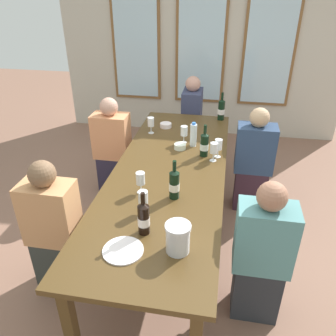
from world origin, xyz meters
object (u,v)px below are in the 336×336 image
at_px(wine_glass_1, 140,179).
at_px(seated_person_1, 261,256).
at_px(wine_bottle_2, 204,144).
at_px(seated_person_2, 113,150).
at_px(wine_glass_2, 184,131).
at_px(seated_person_0, 54,230).
at_px(wine_glass_0, 214,148).
at_px(wine_glass_3, 143,198).
at_px(white_plate_0, 123,250).
at_px(tasting_bowl_0, 166,125).
at_px(seated_person_3, 253,163).
at_px(seated_person_4, 192,121).
at_px(wine_bottle_3, 174,184).
at_px(water_bottle, 193,135).
at_px(wine_bottle_0, 221,110).
at_px(wine_bottle_1, 144,218).
at_px(wine_glass_4, 218,145).
at_px(metal_pitcher, 178,238).
at_px(tasting_bowl_1, 180,146).
at_px(wine_glass_5, 151,123).

distance_m(wine_glass_1, seated_person_1, 1.01).
height_order(wine_bottle_2, seated_person_2, seated_person_2).
relative_size(wine_glass_2, seated_person_0, 0.16).
height_order(wine_glass_0, wine_glass_3, same).
relative_size(white_plate_0, tasting_bowl_0, 1.97).
bearing_deg(wine_glass_0, seated_person_3, 47.14).
height_order(wine_glass_1, seated_person_4, seated_person_4).
height_order(tasting_bowl_0, seated_person_1, seated_person_1).
xyz_separation_m(wine_bottle_3, wine_glass_0, (0.25, 0.64, 0.00)).
relative_size(seated_person_1, seated_person_4, 1.00).
bearing_deg(seated_person_3, wine_bottle_2, -144.90).
xyz_separation_m(water_bottle, seated_person_4, (-0.15, 1.20, -0.33)).
distance_m(wine_bottle_0, wine_bottle_3, 1.69).
distance_m(wine_bottle_1, wine_bottle_3, 0.44).
bearing_deg(wine_bottle_2, seated_person_0, -135.57).
xyz_separation_m(wine_glass_1, seated_person_4, (0.15, 2.10, -0.33)).
distance_m(seated_person_3, seated_person_4, 1.30).
xyz_separation_m(wine_bottle_3, tasting_bowl_0, (-0.31, 1.33, -0.09)).
bearing_deg(seated_person_0, wine_bottle_3, 18.02).
xyz_separation_m(wine_bottle_2, wine_glass_4, (0.13, -0.00, 0.00)).
bearing_deg(metal_pitcher, wine_bottle_0, 85.83).
xyz_separation_m(wine_bottle_3, seated_person_3, (0.65, 1.06, -0.33)).
bearing_deg(wine_bottle_3, wine_bottle_0, 80.69).
relative_size(tasting_bowl_1, seated_person_4, 0.10).
bearing_deg(water_bottle, wine_bottle_3, -92.37).
relative_size(wine_bottle_3, seated_person_1, 0.28).
relative_size(wine_bottle_1, wine_glass_4, 1.74).
height_order(wine_glass_5, seated_person_1, seated_person_1).
height_order(wine_glass_2, wine_glass_4, same).
bearing_deg(white_plate_0, wine_glass_0, 69.83).
distance_m(wine_bottle_1, tasting_bowl_1, 1.25).
height_order(wine_bottle_2, water_bottle, wine_bottle_2).
distance_m(wine_bottle_3, wine_glass_2, 0.97).
distance_m(wine_bottle_3, wine_glass_1, 0.26).
relative_size(water_bottle, wine_glass_5, 1.38).
relative_size(white_plate_0, tasting_bowl_1, 2.21).
bearing_deg(wine_glass_5, white_plate_0, -82.81).
relative_size(wine_glass_1, seated_person_4, 0.16).
height_order(wine_bottle_3, tasting_bowl_1, wine_bottle_3).
relative_size(wine_bottle_2, tasting_bowl_1, 2.68).
bearing_deg(water_bottle, wine_glass_0, -52.93).
bearing_deg(tasting_bowl_1, seated_person_2, 160.41).
distance_m(wine_bottle_0, seated_person_2, 1.31).
xyz_separation_m(wine_glass_3, seated_person_2, (-0.68, 1.32, -0.34)).
relative_size(wine_bottle_2, tasting_bowl_0, 2.39).
bearing_deg(seated_person_1, wine_glass_3, 175.54).
xyz_separation_m(tasting_bowl_0, seated_person_3, (0.95, -0.26, -0.24)).
height_order(wine_bottle_1, wine_glass_4, wine_bottle_1).
relative_size(tasting_bowl_0, water_bottle, 0.52).
distance_m(metal_pitcher, wine_bottle_1, 0.27).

